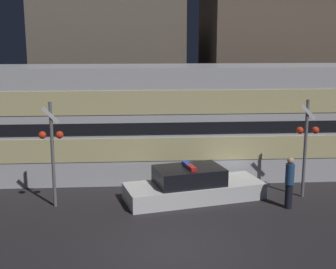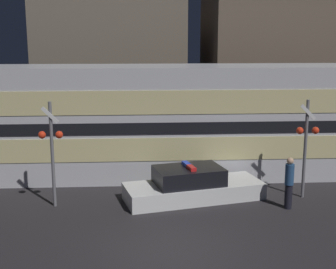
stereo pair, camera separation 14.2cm
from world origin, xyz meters
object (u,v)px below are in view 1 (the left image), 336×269
at_px(train, 145,122).
at_px(pedestrian, 289,182).
at_px(police_car, 193,186).
at_px(crossing_signal_near, 306,140).

distance_m(train, pedestrian, 6.47).
height_order(police_car, pedestrian, pedestrian).
height_order(train, police_car, train).
bearing_deg(police_car, pedestrian, -33.10).
distance_m(police_car, crossing_signal_near, 4.32).
bearing_deg(police_car, crossing_signal_near, -14.73).
bearing_deg(pedestrian, police_car, 160.46).
relative_size(police_car, crossing_signal_near, 1.45).
bearing_deg(train, police_car, -62.79).
xyz_separation_m(train, police_car, (1.59, -3.10, -1.79)).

